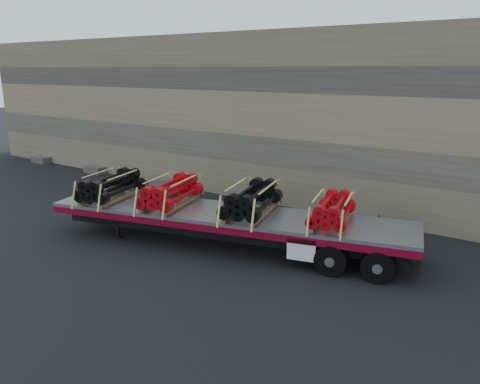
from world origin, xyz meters
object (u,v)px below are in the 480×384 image
at_px(bundle_midfront, 171,193).
at_px(bundle_midrear, 252,201).
at_px(trailer, 226,229).
at_px(bundle_front, 111,187).
at_px(bundle_rear, 332,211).

bearing_deg(bundle_midfront, bundle_midrear, 0.00).
distance_m(trailer, bundle_midrear, 1.33).
bearing_deg(trailer, bundle_front, 180.00).
relative_size(trailer, bundle_front, 4.80).
relative_size(bundle_front, bundle_rear, 1.11).
xyz_separation_m(bundle_midfront, bundle_rear, (5.10, 1.29, -0.04)).
bearing_deg(bundle_rear, bundle_midrear, 180.00).
distance_m(bundle_front, bundle_midfront, 2.30).
xyz_separation_m(bundle_front, bundle_rear, (7.34, 1.86, -0.04)).
xyz_separation_m(bundle_midrear, bundle_rear, (2.38, 0.60, -0.06)).
height_order(bundle_front, bundle_midrear, bundle_midrear).
relative_size(bundle_midrear, bundle_rear, 1.15).
relative_size(bundle_midfront, bundle_rear, 1.11).
xyz_separation_m(bundle_front, bundle_midfront, (2.23, 0.57, -0.00)).
height_order(bundle_front, bundle_midfront, bundle_front).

